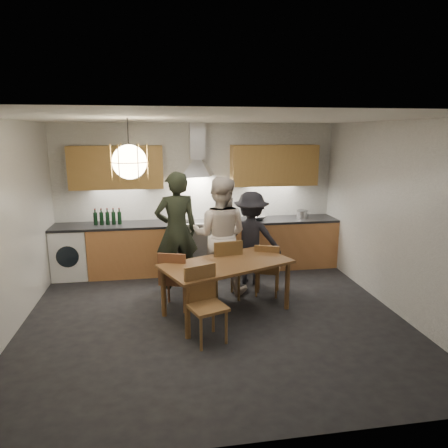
{
  "coord_description": "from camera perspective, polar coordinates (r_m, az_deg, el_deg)",
  "views": [
    {
      "loc": [
        -0.65,
        -4.91,
        2.44
      ],
      "look_at": [
        0.2,
        0.4,
        1.2
      ],
      "focal_mm": 32.0,
      "sensor_mm": 36.0,
      "label": 1
    }
  ],
  "objects": [
    {
      "name": "ground",
      "position": [
        5.52,
        -1.41,
        -13.25
      ],
      "size": [
        5.0,
        5.0,
        0.0
      ],
      "primitive_type": "plane",
      "color": "black",
      "rests_on": "ground"
    },
    {
      "name": "room_shell",
      "position": [
        5.0,
        -1.51,
        4.57
      ],
      "size": [
        5.02,
        4.52,
        2.61
      ],
      "color": "white",
      "rests_on": "ground"
    },
    {
      "name": "counter_run",
      "position": [
        7.17,
        -3.32,
        -3.15
      ],
      "size": [
        5.0,
        0.62,
        0.9
      ],
      "color": "tan",
      "rests_on": "ground"
    },
    {
      "name": "range_stove",
      "position": [
        7.17,
        -3.51,
        -3.23
      ],
      "size": [
        0.9,
        0.6,
        0.92
      ],
      "color": "silver",
      "rests_on": "ground"
    },
    {
      "name": "wall_fixtures",
      "position": [
        7.03,
        -3.77,
        8.33
      ],
      "size": [
        4.3,
        0.54,
        1.1
      ],
      "color": "#B78A46",
      "rests_on": "ground"
    },
    {
      "name": "pendant_lamp",
      "position": [
        4.83,
        -13.35,
        8.62
      ],
      "size": [
        0.43,
        0.43,
        0.7
      ],
      "color": "black",
      "rests_on": "ground"
    },
    {
      "name": "dining_table",
      "position": [
        5.43,
        0.39,
        -6.36
      ],
      "size": [
        1.91,
        1.46,
        0.72
      ],
      "rotation": [
        0.0,
        0.0,
        0.4
      ],
      "color": "brown",
      "rests_on": "ground"
    },
    {
      "name": "chair_back_left",
      "position": [
        5.6,
        -7.14,
        -7.51
      ],
      "size": [
        0.48,
        0.48,
        0.85
      ],
      "rotation": [
        0.0,
        0.0,
        2.83
      ],
      "color": "brown",
      "rests_on": "ground"
    },
    {
      "name": "chair_back_mid",
      "position": [
        5.86,
        0.32,
        -6.01
      ],
      "size": [
        0.47,
        0.47,
        0.93
      ],
      "rotation": [
        0.0,
        0.0,
        3.27
      ],
      "color": "brown",
      "rests_on": "ground"
    },
    {
      "name": "chair_back_right",
      "position": [
        6.07,
        6.18,
        -6.05
      ],
      "size": [
        0.48,
        0.48,
        0.82
      ],
      "rotation": [
        0.0,
        0.0,
        2.77
      ],
      "color": "brown",
      "rests_on": "ground"
    },
    {
      "name": "chair_front",
      "position": [
        4.82,
        -2.87,
        -10.56
      ],
      "size": [
        0.52,
        0.52,
        0.9
      ],
      "rotation": [
        0.0,
        0.0,
        0.35
      ],
      "color": "brown",
      "rests_on": "ground"
    },
    {
      "name": "person_left",
      "position": [
        6.31,
        -6.79,
        -0.95
      ],
      "size": [
        0.74,
        0.56,
        1.86
      ],
      "primitive_type": "imported",
      "rotation": [
        0.0,
        0.0,
        3.31
      ],
      "color": "black",
      "rests_on": "ground"
    },
    {
      "name": "person_mid",
      "position": [
        6.11,
        -0.58,
        -1.62
      ],
      "size": [
        1.05,
        0.93,
        1.8
      ],
      "primitive_type": "imported",
      "rotation": [
        0.0,
        0.0,
        2.81
      ],
      "color": "beige",
      "rests_on": "ground"
    },
    {
      "name": "person_right",
      "position": [
        6.51,
        3.87,
        -2.01
      ],
      "size": [
        1.11,
        0.85,
        1.52
      ],
      "primitive_type": "imported",
      "rotation": [
        0.0,
        0.0,
        2.82
      ],
      "color": "black",
      "rests_on": "ground"
    },
    {
      "name": "mixing_bowl",
      "position": [
        7.2,
        4.61,
        0.94
      ],
      "size": [
        0.46,
        0.46,
        0.08
      ],
      "primitive_type": "imported",
      "rotation": [
        0.0,
        0.0,
        0.42
      ],
      "color": "#B7B8BB",
      "rests_on": "counter_run"
    },
    {
      "name": "stock_pot",
      "position": [
        7.45,
        11.12,
        1.34
      ],
      "size": [
        0.23,
        0.23,
        0.14
      ],
      "primitive_type": "cylinder",
      "rotation": [
        0.0,
        0.0,
        -0.18
      ],
      "color": "silver",
      "rests_on": "counter_run"
    },
    {
      "name": "wine_bottles",
      "position": [
        7.07,
        -16.31,
        1.03
      ],
      "size": [
        0.46,
        0.07,
        0.28
      ],
      "color": "black",
      "rests_on": "counter_run"
    }
  ]
}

